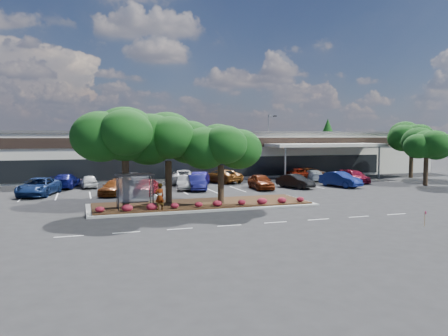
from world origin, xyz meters
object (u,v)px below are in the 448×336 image
object	(u,v)px
survey_stake	(425,217)
car_0	(39,187)
light_pole	(269,149)
car_1	(114,188)

from	to	relation	value
survey_stake	car_0	world-z (taller)	car_0
light_pole	car_1	bearing A→B (deg)	-149.05
light_pole	car_0	world-z (taller)	light_pole
light_pole	car_1	distance (m)	25.90
survey_stake	car_1	bearing A→B (deg)	129.66
car_0	car_1	size ratio (longest dim) A/B	1.26
light_pole	survey_stake	bearing A→B (deg)	-97.66
survey_stake	car_0	size ratio (longest dim) A/B	0.16
light_pole	survey_stake	xyz separation A→B (m)	(-4.61, -34.27, -3.17)
survey_stake	car_0	bearing A→B (deg)	136.77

